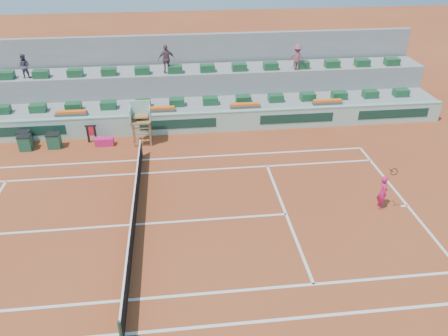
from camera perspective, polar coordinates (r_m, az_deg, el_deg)
The scene contains 20 objects.
ground at distance 18.63m, azimuth -11.52°, elevation -7.25°, with size 90.00×90.00×0.00m, color #913B1C.
seating_tier_lower at distance 27.64m, azimuth -10.30°, elevation 7.41°, with size 36.00×4.00×1.20m, color gray.
seating_tier_upper at distance 28.87m, azimuth -10.29°, elevation 9.93°, with size 36.00×2.40×2.60m, color gray.
stadium_back_wall at distance 30.09m, azimuth -10.32°, elevation 12.59°, with size 36.00×0.40×4.40m, color gray.
player_bag at distance 25.08m, azimuth -15.36°, elevation 3.34°, with size 1.01×0.45×0.45m, color #DC1C68.
spectator_left at distance 29.06m, azimuth -24.66°, elevation 12.02°, with size 0.70×0.54×1.43m, color #4A4A56.
spectator_mid at distance 27.55m, azimuth -7.52°, elevation 13.93°, with size 1.02×0.43×1.75m, color brown.
spectator_right at distance 28.36m, azimuth 9.55°, elevation 14.07°, with size 1.02×0.58×1.57m, color #914857.
court_lines at distance 18.63m, azimuth -11.52°, elevation -7.24°, with size 23.89×11.09×0.01m.
tennis_net at distance 18.32m, azimuth -11.69°, elevation -5.95°, with size 0.10×11.97×1.10m.
advertising_hoarding at distance 25.61m, azimuth -10.46°, elevation 5.57°, with size 36.00×0.34×1.26m.
umpire_chair at distance 24.33m, azimuth -10.82°, elevation 6.51°, with size 1.10×0.90×2.40m.
seat_row_lower at distance 26.50m, azimuth -10.54°, elevation 8.28°, with size 32.90×0.60×0.44m.
seat_row_upper at distance 27.81m, azimuth -10.63°, elevation 12.42°, with size 32.90×0.60×0.44m.
flower_planters at distance 25.95m, azimuth -13.93°, elevation 7.20°, with size 26.80×0.36×0.28m.
drink_cooler_a at distance 25.61m, azimuth -21.32°, elevation 3.36°, with size 0.71×0.61×0.84m.
drink_cooler_b at distance 25.95m, azimuth -24.53°, elevation 3.01°, with size 0.67×0.58×0.84m.
drink_cooler_c at distance 26.53m, azimuth -24.57°, elevation 3.59°, with size 0.67×0.58×0.84m.
towel_rack at distance 25.46m, azimuth -16.94°, elevation 4.48°, with size 0.64×0.11×1.03m.
tennis_player at distance 20.01m, azimuth 20.02°, elevation -2.94°, with size 0.45×0.87×2.28m.
Camera 1 is at (2.04, -14.73, 11.23)m, focal length 35.00 mm.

